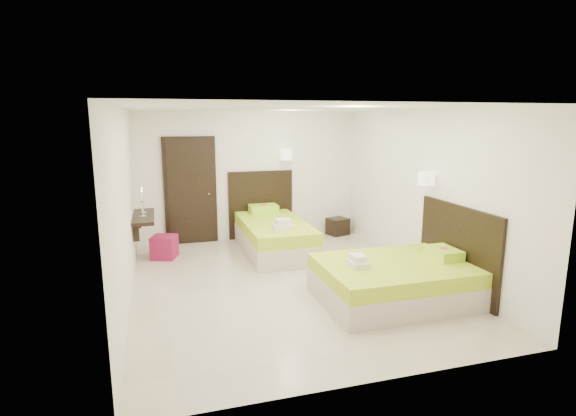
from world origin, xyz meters
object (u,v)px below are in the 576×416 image
object	(u,v)px
bed_single	(273,233)
ottoman	(164,247)
bed_double	(399,278)
nightstand	(338,226)

from	to	relation	value
bed_single	ottoman	bearing A→B (deg)	176.95
ottoman	bed_double	bearing A→B (deg)	-42.71
bed_single	ottoman	world-z (taller)	bed_single
bed_single	bed_double	size ratio (longest dim) A/B	1.10
bed_single	bed_double	world-z (taller)	bed_single
bed_single	ottoman	xyz separation A→B (m)	(-1.98, 0.11, -0.13)
bed_double	nightstand	distance (m)	3.53
bed_single	ottoman	distance (m)	1.99
bed_double	nightstand	size ratio (longest dim) A/B	5.07
bed_single	nightstand	distance (m)	1.81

